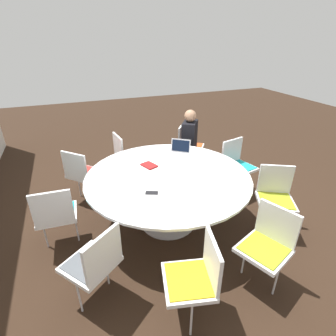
{
  "coord_description": "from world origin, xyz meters",
  "views": [
    {
      "loc": [
        -2.71,
        1.05,
        2.32
      ],
      "look_at": [
        0.0,
        0.0,
        0.84
      ],
      "focal_mm": 28.0,
      "sensor_mm": 36.0,
      "label": 1
    }
  ],
  "objects_px": {
    "spiral_notebook": "(149,165)",
    "cell_phone": "(152,193)",
    "chair_4": "(95,261)",
    "chair_1": "(126,154)",
    "chair_6": "(268,242)",
    "chair_3": "(56,213)",
    "chair_5": "(196,274)",
    "chair_2": "(82,171)",
    "person_0": "(190,139)",
    "laptop": "(180,151)",
    "chair_0": "(188,144)",
    "chair_8": "(237,162)",
    "chair_7": "(276,194)"
  },
  "relations": [
    {
      "from": "chair_4",
      "to": "spiral_notebook",
      "type": "bearing_deg",
      "value": 16.07
    },
    {
      "from": "chair_4",
      "to": "cell_phone",
      "type": "relative_size",
      "value": 5.55
    },
    {
      "from": "chair_2",
      "to": "chair_5",
      "type": "bearing_deg",
      "value": -26.06
    },
    {
      "from": "chair_1",
      "to": "chair_8",
      "type": "distance_m",
      "value": 1.83
    },
    {
      "from": "chair_4",
      "to": "cell_phone",
      "type": "bearing_deg",
      "value": 0.18
    },
    {
      "from": "chair_4",
      "to": "chair_7",
      "type": "height_order",
      "value": "same"
    },
    {
      "from": "chair_5",
      "to": "cell_phone",
      "type": "bearing_deg",
      "value": 17.27
    },
    {
      "from": "cell_phone",
      "to": "chair_8",
      "type": "bearing_deg",
      "value": -66.64
    },
    {
      "from": "chair_1",
      "to": "chair_7",
      "type": "xyz_separation_m",
      "value": [
        -1.93,
        -1.48,
        0.0
      ]
    },
    {
      "from": "chair_2",
      "to": "person_0",
      "type": "xyz_separation_m",
      "value": [
        0.2,
        -1.85,
        0.19
      ]
    },
    {
      "from": "chair_1",
      "to": "cell_phone",
      "type": "height_order",
      "value": "chair_1"
    },
    {
      "from": "chair_0",
      "to": "cell_phone",
      "type": "relative_size",
      "value": 5.55
    },
    {
      "from": "laptop",
      "to": "chair_6",
      "type": "bearing_deg",
      "value": -48.09
    },
    {
      "from": "chair_1",
      "to": "chair_7",
      "type": "relative_size",
      "value": 1.0
    },
    {
      "from": "chair_2",
      "to": "chair_3",
      "type": "height_order",
      "value": "same"
    },
    {
      "from": "spiral_notebook",
      "to": "chair_4",
      "type": "bearing_deg",
      "value": 143.48
    },
    {
      "from": "chair_7",
      "to": "chair_0",
      "type": "bearing_deg",
      "value": -52.97
    },
    {
      "from": "chair_1",
      "to": "chair_4",
      "type": "xyz_separation_m",
      "value": [
        -2.23,
        0.8,
        0.0
      ]
    },
    {
      "from": "chair_3",
      "to": "chair_8",
      "type": "height_order",
      "value": "same"
    },
    {
      "from": "person_0",
      "to": "chair_2",
      "type": "bearing_deg",
      "value": -47.48
    },
    {
      "from": "chair_4",
      "to": "chair_6",
      "type": "distance_m",
      "value": 1.65
    },
    {
      "from": "chair_4",
      "to": "chair_8",
      "type": "relative_size",
      "value": 1.0
    },
    {
      "from": "chair_1",
      "to": "chair_4",
      "type": "relative_size",
      "value": 1.0
    },
    {
      "from": "spiral_notebook",
      "to": "cell_phone",
      "type": "bearing_deg",
      "value": 165.01
    },
    {
      "from": "chair_7",
      "to": "laptop",
      "type": "bearing_deg",
      "value": -24.77
    },
    {
      "from": "chair_1",
      "to": "person_0",
      "type": "distance_m",
      "value": 1.13
    },
    {
      "from": "chair_6",
      "to": "person_0",
      "type": "relative_size",
      "value": 0.71
    },
    {
      "from": "person_0",
      "to": "chair_8",
      "type": "bearing_deg",
      "value": 67.29
    },
    {
      "from": "chair_3",
      "to": "person_0",
      "type": "xyz_separation_m",
      "value": [
        1.13,
        -2.22,
        0.19
      ]
    },
    {
      "from": "spiral_notebook",
      "to": "chair_8",
      "type": "bearing_deg",
      "value": -88.03
    },
    {
      "from": "cell_phone",
      "to": "chair_7",
      "type": "bearing_deg",
      "value": -99.42
    },
    {
      "from": "chair_3",
      "to": "chair_5",
      "type": "bearing_deg",
      "value": -47.55
    },
    {
      "from": "chair_6",
      "to": "cell_phone",
      "type": "height_order",
      "value": "chair_6"
    },
    {
      "from": "chair_2",
      "to": "cell_phone",
      "type": "distance_m",
      "value": 1.45
    },
    {
      "from": "chair_2",
      "to": "chair_5",
      "type": "xyz_separation_m",
      "value": [
        -2.28,
        -0.73,
        0.0
      ]
    },
    {
      "from": "chair_2",
      "to": "chair_5",
      "type": "distance_m",
      "value": 2.4
    },
    {
      "from": "spiral_notebook",
      "to": "cell_phone",
      "type": "distance_m",
      "value": 0.68
    },
    {
      "from": "chair_8",
      "to": "chair_4",
      "type": "bearing_deg",
      "value": 14.92
    },
    {
      "from": "chair_7",
      "to": "spiral_notebook",
      "type": "height_order",
      "value": "chair_7"
    },
    {
      "from": "chair_2",
      "to": "chair_4",
      "type": "relative_size",
      "value": 1.0
    },
    {
      "from": "chair_4",
      "to": "chair_5",
      "type": "height_order",
      "value": "same"
    },
    {
      "from": "cell_phone",
      "to": "chair_5",
      "type": "bearing_deg",
      "value": -176.63
    },
    {
      "from": "chair_4",
      "to": "chair_7",
      "type": "xyz_separation_m",
      "value": [
        0.3,
        -2.28,
        0.0
      ]
    },
    {
      "from": "laptop",
      "to": "cell_phone",
      "type": "xyz_separation_m",
      "value": [
        -0.86,
        0.71,
        -0.05
      ]
    },
    {
      "from": "chair_8",
      "to": "person_0",
      "type": "relative_size",
      "value": 0.71
    },
    {
      "from": "laptop",
      "to": "chair_5",
      "type": "bearing_deg",
      "value": -72.96
    },
    {
      "from": "chair_6",
      "to": "spiral_notebook",
      "type": "distance_m",
      "value": 1.74
    },
    {
      "from": "chair_3",
      "to": "cell_phone",
      "type": "distance_m",
      "value": 1.12
    },
    {
      "from": "chair_2",
      "to": "chair_5",
      "type": "height_order",
      "value": "same"
    },
    {
      "from": "chair_5",
      "to": "laptop",
      "type": "relative_size",
      "value": 2.32
    }
  ]
}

